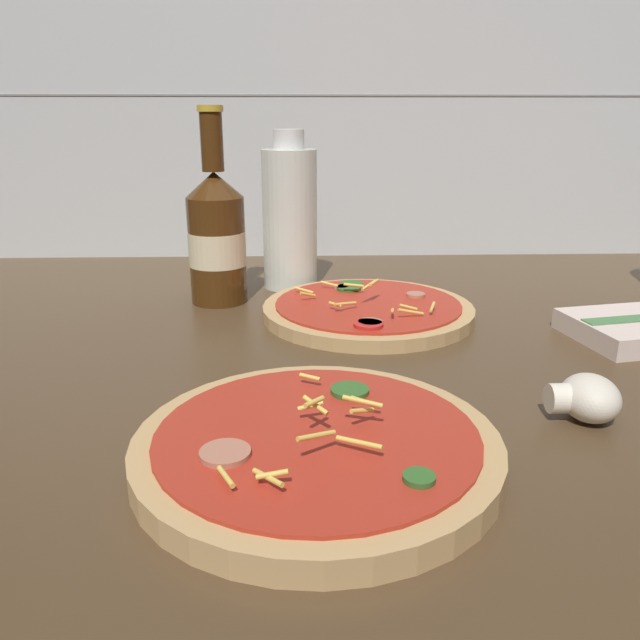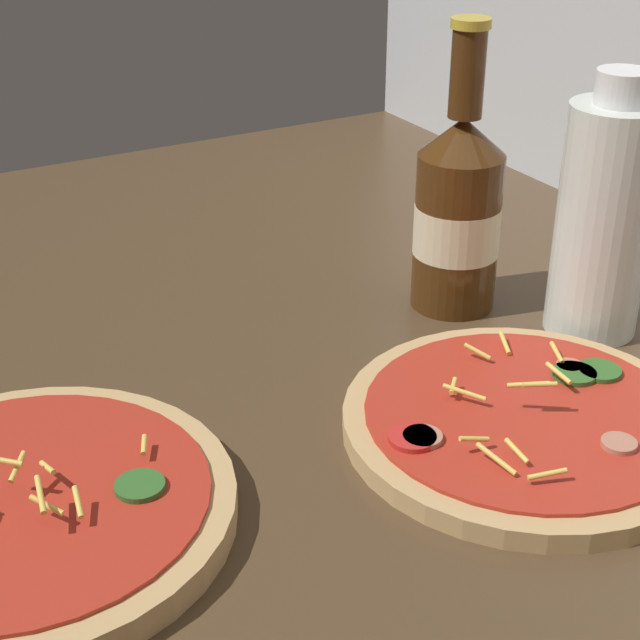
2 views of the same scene
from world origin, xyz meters
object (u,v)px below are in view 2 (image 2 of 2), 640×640
Objects in this scene: pizza_near at (24,510)px; pizza_far at (524,422)px; oil_bottle at (604,217)px; beer_bottle at (458,210)px.

pizza_far is (7.40, 34.27, -0.19)cm from pizza_near.
oil_bottle is at bearing 122.56° from pizza_far.
beer_bottle is at bearing 158.32° from pizza_far.
beer_bottle reaches higher than pizza_far.
beer_bottle is at bearing 106.07° from pizza_near.
beer_bottle is 12.39cm from oil_bottle.
pizza_near is 35.06cm from pizza_far.
oil_bottle is at bearing 92.84° from pizza_near.
beer_bottle is (-12.10, 42.02, 7.97)cm from pizza_near.
pizza_near is at bearing -73.93° from beer_bottle.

